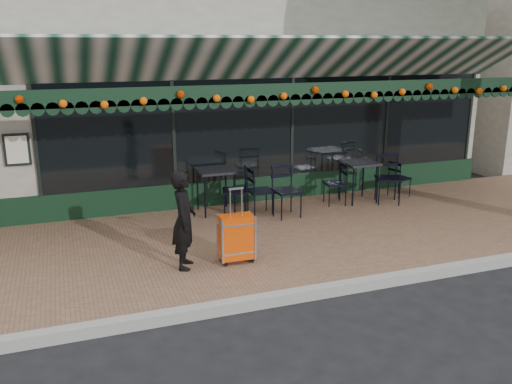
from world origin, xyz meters
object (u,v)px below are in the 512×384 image
object	(u,v)px
woman	(184,220)
chair_a_right	(400,179)
chair_a_front	(388,179)
chair_b_right	(261,192)
cafe_table_a	(359,166)
chair_b_left	(235,191)
suitcase	(236,238)
chair_a_left	(335,184)
cafe_table_b	(215,174)
chair_b_front	(287,191)

from	to	relation	value
woman	chair_a_right	size ratio (longest dim) A/B	1.85
chair_a_right	chair_a_front	xyz separation A→B (m)	(-0.49, -0.32, 0.11)
chair_a_right	chair_b_right	world-z (taller)	chair_b_right
cafe_table_a	chair_b_right	size ratio (longest dim) A/B	0.90
woman	chair_b_left	distance (m)	2.46
chair_a_right	chair_b_left	xyz separation A→B (m)	(-3.63, -0.11, 0.09)
woman	chair_b_right	xyz separation A→B (m)	(1.86, 1.91, -0.25)
suitcase	chair_a_left	world-z (taller)	suitcase
cafe_table_a	cafe_table_b	world-z (taller)	cafe_table_b
chair_a_left	chair_b_front	size ratio (longest dim) A/B	0.87
cafe_table_b	chair_b_left	distance (m)	0.52
woman	chair_a_front	size ratio (longest dim) A/B	1.45
chair_a_left	chair_b_front	xyz separation A→B (m)	(-1.21, -0.40, 0.06)
chair_a_left	chair_b_left	xyz separation A→B (m)	(-2.09, -0.06, 0.06)
suitcase	cafe_table_a	bearing A→B (deg)	34.55
chair_a_front	chair_b_left	distance (m)	3.14
chair_a_right	chair_a_front	distance (m)	0.60
chair_a_front	chair_b_front	size ratio (longest dim) A/B	1.02
suitcase	cafe_table_a	xyz separation A→B (m)	(3.29, 2.20, 0.36)
suitcase	chair_b_right	bearing A→B (deg)	61.57
cafe_table_b	chair_a_left	xyz separation A→B (m)	(2.36, -0.29, -0.34)
chair_a_left	suitcase	bearing A→B (deg)	-43.00
cafe_table_b	chair_a_right	world-z (taller)	cafe_table_b
chair_a_front	chair_b_right	size ratio (longest dim) A/B	1.07
chair_a_right	chair_b_left	distance (m)	3.63
chair_a_right	chair_b_front	xyz separation A→B (m)	(-2.74, -0.46, 0.10)
woman	chair_b_left	size ratio (longest dim) A/B	1.50
cafe_table_b	chair_a_front	bearing A→B (deg)	-9.24
woman	cafe_table_a	world-z (taller)	woman
cafe_table_a	chair_a_right	distance (m)	1.05
cafe_table_a	cafe_table_b	distance (m)	2.92
chair_b_right	chair_a_right	bearing A→B (deg)	-86.62
chair_a_right	chair_b_right	distance (m)	3.17
chair_a_right	chair_b_front	size ratio (longest dim) A/B	0.80
chair_b_left	chair_b_right	bearing A→B (deg)	92.50
woman	cafe_table_a	xyz separation A→B (m)	(4.03, 2.12, 0.03)
chair_a_left	chair_b_left	distance (m)	2.10
chair_b_right	chair_b_left	bearing A→B (deg)	76.16
chair_a_left	chair_a_front	size ratio (longest dim) A/B	0.85
woman	chair_b_left	bearing A→B (deg)	-15.26
cafe_table_b	cafe_table_a	bearing A→B (deg)	-4.79
cafe_table_a	chair_b_front	world-z (taller)	chair_b_front
chair_b_right	chair_b_front	xyz separation A→B (m)	(0.42, -0.23, 0.02)
suitcase	cafe_table_b	world-z (taller)	suitcase
suitcase	chair_a_front	xyz separation A→B (m)	(3.78, 1.89, 0.11)
chair_a_left	chair_a_front	distance (m)	1.07
chair_a_right	chair_a_left	bearing A→B (deg)	79.82
chair_a_front	woman	bearing A→B (deg)	-136.20
chair_a_left	chair_a_right	distance (m)	1.53
chair_b_left	chair_a_left	bearing A→B (deg)	107.28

